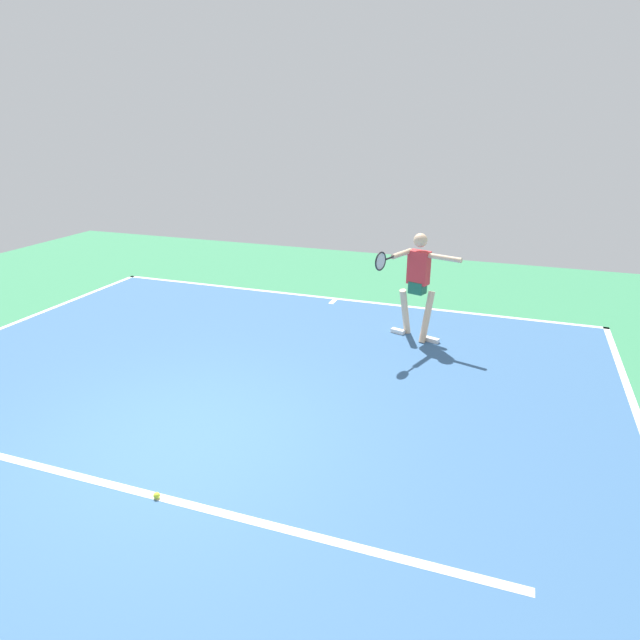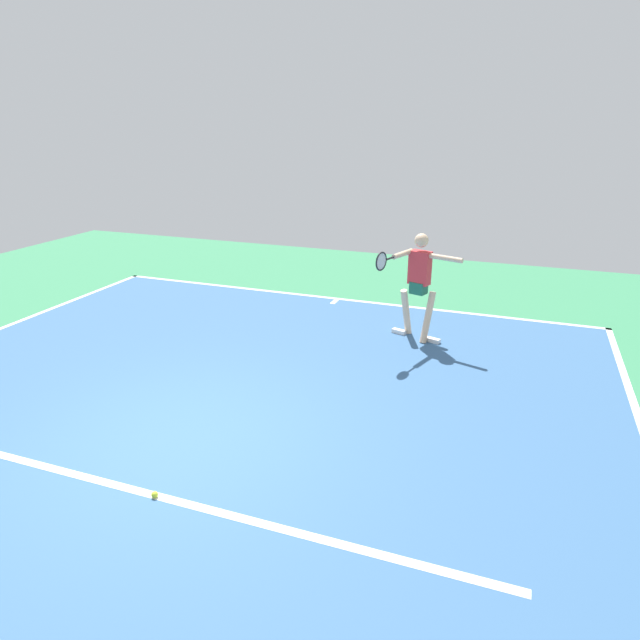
{
  "view_description": "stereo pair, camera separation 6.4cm",
  "coord_description": "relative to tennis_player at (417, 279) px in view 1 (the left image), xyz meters",
  "views": [
    {
      "loc": [
        -3.36,
        4.62,
        3.48
      ],
      "look_at": [
        -0.96,
        -2.06,
        0.9
      ],
      "focal_mm": 31.13,
      "sensor_mm": 36.0,
      "label": 1
    },
    {
      "loc": [
        -3.42,
        4.59,
        3.48
      ],
      "look_at": [
        -0.96,
        -2.06,
        0.9
      ],
      "focal_mm": 31.13,
      "sensor_mm": 36.0,
      "label": 2
    }
  ],
  "objects": [
    {
      "name": "tennis_ball_near_service_line",
      "position": [
        1.57,
        5.02,
        -0.99
      ],
      "size": [
        0.07,
        0.07,
        0.07
      ],
      "primitive_type": "sphere",
      "color": "#CCE033",
      "rests_on": "ground_plane"
    },
    {
      "name": "court_surface",
      "position": [
        1.91,
        4.09,
        -1.03
      ],
      "size": [
        10.16,
        11.51,
        0.0
      ],
      "primitive_type": "cube",
      "color": "#38608E",
      "rests_on": "ground_plane"
    },
    {
      "name": "court_line_service",
      "position": [
        1.91,
        5.0,
        -1.02
      ],
      "size": [
        7.62,
        0.1,
        0.01
      ],
      "primitive_type": "cube",
      "color": "white",
      "rests_on": "ground_plane"
    },
    {
      "name": "ground_plane",
      "position": [
        1.91,
        4.09,
        -1.03
      ],
      "size": [
        19.96,
        19.96,
        0.0
      ],
      "primitive_type": "plane",
      "color": "#388456"
    },
    {
      "name": "court_line_baseline_near",
      "position": [
        1.91,
        -1.62,
        -1.02
      ],
      "size": [
        10.16,
        0.1,
        0.01
      ],
      "primitive_type": "cube",
      "color": "white",
      "rests_on": "ground_plane"
    },
    {
      "name": "tennis_player",
      "position": [
        0.0,
        0.0,
        0.0
      ],
      "size": [
        1.2,
        1.19,
        1.79
      ],
      "rotation": [
        0.0,
        0.0,
        -0.32
      ],
      "color": "beige",
      "rests_on": "ground_plane"
    },
    {
      "name": "court_line_centre_mark",
      "position": [
        1.91,
        -1.42,
        -1.02
      ],
      "size": [
        0.1,
        0.3,
        0.01
      ],
      "primitive_type": "cube",
      "color": "white",
      "rests_on": "ground_plane"
    }
  ]
}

